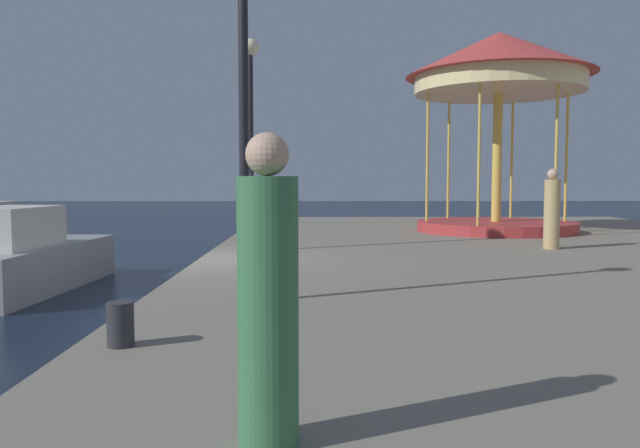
% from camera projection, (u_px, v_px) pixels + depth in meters
% --- Properties ---
extents(ground_plane, '(120.00, 120.00, 0.00)m').
position_uv_depth(ground_plane, '(199.00, 301.00, 11.61)').
color(ground_plane, black).
extents(quay_dock, '(14.68, 27.68, 0.80)m').
position_uv_depth(quay_dock, '(580.00, 279.00, 11.69)').
color(quay_dock, gray).
rests_on(quay_dock, ground).
extents(motorboat_grey, '(2.14, 5.02, 1.78)m').
position_uv_depth(motorboat_grey, '(23.00, 259.00, 12.60)').
color(motorboat_grey, gray).
rests_on(motorboat_grey, ground).
extents(carousel, '(5.43, 5.43, 5.83)m').
position_uv_depth(carousel, '(499.00, 81.00, 17.73)').
color(carousel, '#B23333').
rests_on(carousel, quay_dock).
extents(lamp_post_near_edge, '(0.36, 0.36, 4.34)m').
position_uv_depth(lamp_post_near_edge, '(243.00, 57.00, 7.23)').
color(lamp_post_near_edge, black).
rests_on(lamp_post_near_edge, quay_dock).
extents(lamp_post_mid_promenade, '(0.36, 0.36, 4.46)m').
position_uv_depth(lamp_post_mid_promenade, '(250.00, 108.00, 12.74)').
color(lamp_post_mid_promenade, black).
rests_on(lamp_post_mid_promenade, quay_dock).
extents(bollard_south, '(0.24, 0.24, 0.40)m').
position_uv_depth(bollard_south, '(258.00, 228.00, 16.63)').
color(bollard_south, '#2D2D33').
rests_on(bollard_south, quay_dock).
extents(bollard_center, '(0.24, 0.24, 0.40)m').
position_uv_depth(bollard_center, '(120.00, 324.00, 5.44)').
color(bollard_center, '#2D2D33').
rests_on(bollard_center, quay_dock).
extents(person_mid_promenade, '(0.34, 0.34, 1.76)m').
position_uv_depth(person_mid_promenade, '(552.00, 211.00, 13.30)').
color(person_mid_promenade, tan).
rests_on(person_mid_promenade, quay_dock).
extents(person_near_carousel, '(0.34, 0.34, 1.75)m').
position_uv_depth(person_near_carousel, '(268.00, 301.00, 3.36)').
color(person_near_carousel, '#387247').
rests_on(person_near_carousel, quay_dock).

